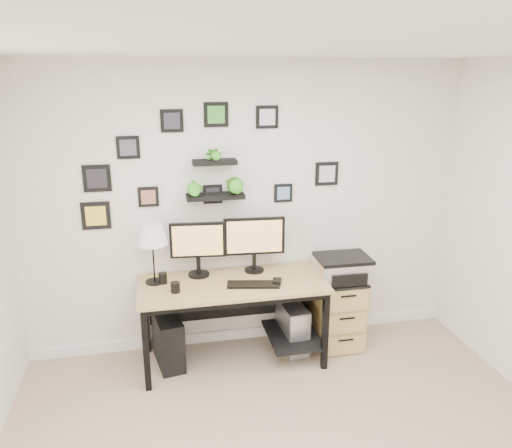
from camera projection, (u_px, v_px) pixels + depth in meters
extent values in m
plane|color=white|center=(330.00, 44.00, 2.26)|extent=(4.00, 4.00, 0.00)
plane|color=silver|center=(247.00, 208.00, 4.51)|extent=(4.00, 0.00, 4.00)
cube|color=white|center=(248.00, 332.00, 4.86)|extent=(4.00, 0.03, 0.10)
cube|color=tan|center=(232.00, 284.00, 4.28)|extent=(1.60, 0.70, 0.03)
cube|color=black|center=(232.00, 288.00, 4.30)|extent=(1.54, 0.64, 0.05)
cube|color=black|center=(227.00, 297.00, 4.67)|extent=(1.44, 0.02, 0.41)
cube|color=black|center=(293.00, 335.00, 4.56)|extent=(0.45, 0.63, 0.03)
cube|color=black|center=(146.00, 350.00, 3.97)|extent=(0.05, 0.05, 0.72)
cube|color=black|center=(146.00, 316.00, 4.53)|extent=(0.05, 0.05, 0.72)
cube|color=black|center=(325.00, 331.00, 4.26)|extent=(0.05, 0.05, 0.72)
cube|color=black|center=(304.00, 301.00, 4.82)|extent=(0.05, 0.05, 0.72)
cylinder|color=black|center=(199.00, 274.00, 4.42)|extent=(0.21, 0.21, 0.02)
cylinder|color=black|center=(199.00, 266.00, 4.40)|extent=(0.04, 0.04, 0.17)
cube|color=black|center=(198.00, 240.00, 4.32)|extent=(0.48, 0.08, 0.31)
cube|color=tan|center=(198.00, 241.00, 4.30)|extent=(0.43, 0.05, 0.27)
cylinder|color=black|center=(254.00, 270.00, 4.53)|extent=(0.19, 0.19, 0.02)
cylinder|color=black|center=(254.00, 262.00, 4.50)|extent=(0.04, 0.04, 0.16)
cube|color=black|center=(254.00, 236.00, 4.43)|extent=(0.55, 0.07, 0.34)
cube|color=tan|center=(255.00, 237.00, 4.41)|extent=(0.49, 0.04, 0.29)
cube|color=black|center=(253.00, 285.00, 4.21)|extent=(0.46, 0.22, 0.02)
cube|color=black|center=(277.00, 281.00, 4.26)|extent=(0.10, 0.13, 0.03)
cylinder|color=black|center=(155.00, 282.00, 4.28)|extent=(0.16, 0.16, 0.01)
cylinder|color=black|center=(153.00, 255.00, 4.21)|extent=(0.01, 0.01, 0.48)
cone|color=white|center=(152.00, 234.00, 4.15)|extent=(0.26, 0.26, 0.18)
cylinder|color=black|center=(175.00, 287.00, 4.08)|extent=(0.08, 0.08, 0.09)
cylinder|color=black|center=(163.00, 278.00, 4.25)|extent=(0.07, 0.07, 0.09)
cube|color=black|center=(168.00, 340.00, 4.38)|extent=(0.28, 0.48, 0.45)
cube|color=gray|center=(292.00, 326.00, 4.62)|extent=(0.22, 0.45, 0.44)
cube|color=silver|center=(300.00, 338.00, 4.42)|extent=(0.18, 0.02, 0.41)
cube|color=tan|center=(336.00, 311.00, 4.70)|extent=(0.42, 0.50, 0.65)
cube|color=black|center=(338.00, 278.00, 4.60)|extent=(0.43, 0.51, 0.02)
cube|color=tan|center=(345.00, 345.00, 4.52)|extent=(0.39, 0.02, 0.18)
cylinder|color=black|center=(346.00, 340.00, 4.49)|extent=(0.14, 0.02, 0.02)
cube|color=tan|center=(346.00, 324.00, 4.45)|extent=(0.39, 0.02, 0.18)
cylinder|color=black|center=(347.00, 319.00, 4.42)|extent=(0.14, 0.02, 0.02)
cube|color=tan|center=(348.00, 302.00, 4.39)|extent=(0.39, 0.02, 0.18)
cylinder|color=black|center=(349.00, 296.00, 4.36)|extent=(0.14, 0.02, 0.02)
cube|color=silver|center=(342.00, 269.00, 4.53)|extent=(0.48, 0.38, 0.18)
cube|color=black|center=(343.00, 258.00, 4.50)|extent=(0.48, 0.38, 0.03)
cube|color=black|center=(350.00, 280.00, 4.36)|extent=(0.32, 0.03, 0.11)
cube|color=black|center=(215.00, 196.00, 4.32)|extent=(0.50, 0.18, 0.04)
cube|color=black|center=(215.00, 162.00, 4.22)|extent=(0.38, 0.15, 0.04)
imported|color=green|center=(195.00, 179.00, 4.24)|extent=(0.15, 0.12, 0.27)
imported|color=green|center=(234.00, 178.00, 4.31)|extent=(0.15, 0.15, 0.27)
imported|color=green|center=(214.00, 145.00, 4.18)|extent=(0.13, 0.09, 0.25)
cube|color=black|center=(148.00, 197.00, 4.28)|extent=(0.17, 0.02, 0.17)
cube|color=#995E46|center=(148.00, 197.00, 4.27)|extent=(0.12, 0.00, 0.12)
cube|color=black|center=(213.00, 194.00, 4.39)|extent=(0.17, 0.02, 0.17)
cube|color=black|center=(213.00, 194.00, 4.38)|extent=(0.12, 0.00, 0.12)
cube|color=black|center=(267.00, 117.00, 4.29)|extent=(0.20, 0.02, 0.20)
cube|color=silver|center=(267.00, 117.00, 4.28)|extent=(0.14, 0.00, 0.14)
cube|color=black|center=(283.00, 193.00, 4.52)|extent=(0.17, 0.02, 0.17)
cube|color=#617FA9|center=(284.00, 193.00, 4.51)|extent=(0.12, 0.00, 0.12)
cube|color=black|center=(172.00, 121.00, 4.14)|extent=(0.19, 0.02, 0.19)
cube|color=#2B2931|center=(172.00, 121.00, 4.13)|extent=(0.13, 0.00, 0.13)
cube|color=black|center=(327.00, 174.00, 4.56)|extent=(0.21, 0.02, 0.21)
cube|color=#B9BABE|center=(327.00, 174.00, 4.55)|extent=(0.15, 0.00, 0.15)
cube|color=black|center=(97.00, 178.00, 4.15)|extent=(0.23, 0.02, 0.23)
cube|color=black|center=(97.00, 179.00, 4.14)|extent=(0.16, 0.00, 0.16)
cube|color=black|center=(216.00, 115.00, 4.20)|extent=(0.21, 0.02, 0.21)
cube|color=#379030|center=(216.00, 115.00, 4.19)|extent=(0.15, 0.00, 0.15)
cube|color=black|center=(96.00, 216.00, 4.23)|extent=(0.24, 0.02, 0.24)
cube|color=yellow|center=(96.00, 216.00, 4.22)|extent=(0.17, 0.00, 0.17)
cube|color=black|center=(128.00, 147.00, 4.13)|extent=(0.19, 0.02, 0.19)
cube|color=#414347|center=(128.00, 148.00, 4.12)|extent=(0.13, 0.00, 0.13)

